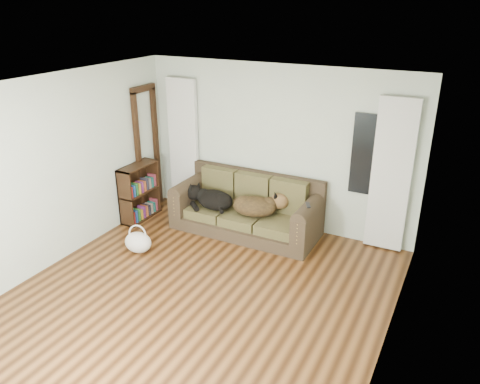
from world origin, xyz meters
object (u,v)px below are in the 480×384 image
at_px(dog_black_lab, 212,200).
at_px(bookshelf, 139,191).
at_px(dog_shepherd, 258,206).
at_px(tote_bag, 138,242).
at_px(sofa, 246,206).

relative_size(dog_black_lab, bookshelf, 0.71).
relative_size(dog_shepherd, tote_bag, 1.72).
distance_m(dog_black_lab, bookshelf, 1.28).
height_order(sofa, dog_shepherd, sofa).
bearing_deg(sofa, dog_shepherd, -3.70).
distance_m(sofa, tote_bag, 1.75).
height_order(sofa, tote_bag, sofa).
distance_m(sofa, dog_black_lab, 0.57).
height_order(sofa, bookshelf, bookshelf).
height_order(tote_bag, bookshelf, bookshelf).
height_order(dog_shepherd, bookshelf, bookshelf).
relative_size(sofa, bookshelf, 2.43).
height_order(sofa, dog_black_lab, sofa).
bearing_deg(dog_shepherd, tote_bag, 33.66).
bearing_deg(tote_bag, bookshelf, 126.17).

